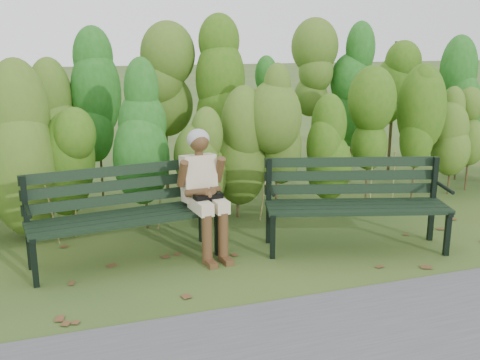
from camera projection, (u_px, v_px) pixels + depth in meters
name	position (u px, v px, depth m)	size (l,w,h in m)	color
ground	(251.00, 260.00, 5.68)	(80.00, 80.00, 0.00)	#314E23
hedge_band	(202.00, 113.00, 7.07)	(11.04, 1.67, 2.42)	#47381E
leaf_litter	(273.00, 259.00, 5.70)	(5.89, 2.12, 0.01)	brown
bench_left	(122.00, 207.00, 5.58)	(1.92, 0.82, 0.93)	black
bench_right	(354.00, 196.00, 5.94)	(1.98, 1.11, 0.94)	black
seated_woman	(203.00, 184.00, 5.70)	(0.51, 0.75, 1.29)	#C4B38E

